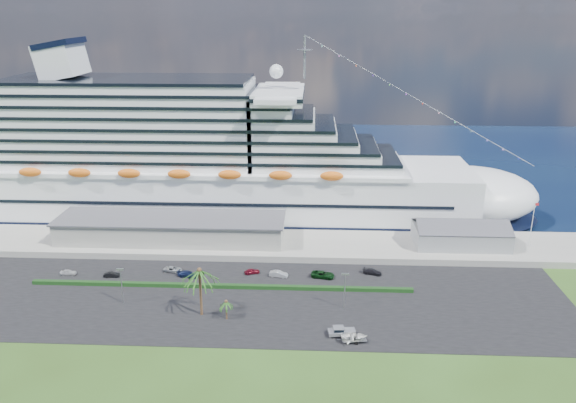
{
  "coord_description": "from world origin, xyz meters",
  "views": [
    {
      "loc": [
        12.95,
        -98.64,
        61.0
      ],
      "look_at": [
        6.93,
        30.0,
        16.56
      ],
      "focal_mm": 35.0,
      "sensor_mm": 36.0,
      "label": 1
    }
  ],
  "objects_px": {
    "parked_car_3": "(188,274)",
    "cruise_ship": "(199,163)",
    "pickup_truck": "(341,331)",
    "boat_trailer": "(354,337)"
  },
  "relations": [
    {
      "from": "parked_car_3",
      "to": "cruise_ship",
      "type": "bearing_deg",
      "value": 18.02
    },
    {
      "from": "parked_car_3",
      "to": "boat_trailer",
      "type": "xyz_separation_m",
      "value": [
        38.02,
        -26.06,
        0.41
      ]
    },
    {
      "from": "parked_car_3",
      "to": "pickup_truck",
      "type": "xyz_separation_m",
      "value": [
        35.64,
        -23.93,
        0.33
      ]
    },
    {
      "from": "cruise_ship",
      "to": "boat_trailer",
      "type": "height_order",
      "value": "cruise_ship"
    },
    {
      "from": "cruise_ship",
      "to": "pickup_truck",
      "type": "bearing_deg",
      "value": -58.76
    },
    {
      "from": "pickup_truck",
      "to": "boat_trailer",
      "type": "height_order",
      "value": "pickup_truck"
    },
    {
      "from": "parked_car_3",
      "to": "boat_trailer",
      "type": "height_order",
      "value": "boat_trailer"
    },
    {
      "from": "parked_car_3",
      "to": "pickup_truck",
      "type": "distance_m",
      "value": 42.93
    },
    {
      "from": "parked_car_3",
      "to": "boat_trailer",
      "type": "bearing_deg",
      "value": -112.85
    },
    {
      "from": "cruise_ship",
      "to": "boat_trailer",
      "type": "distance_m",
      "value": 82.56
    }
  ]
}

